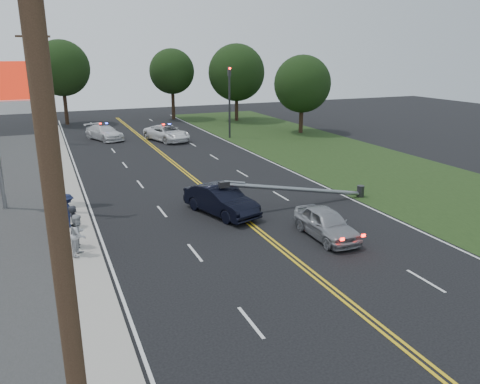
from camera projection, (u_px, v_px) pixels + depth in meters
name	position (u px, v px, depth m)	size (l,w,h in m)	color
ground	(315.00, 276.00, 18.40)	(120.00, 120.00, 0.00)	black
sidewalk	(72.00, 222.00, 24.07)	(1.80, 70.00, 0.12)	#A49E94
grass_verge	(407.00, 180.00, 32.25)	(12.00, 80.00, 0.01)	black
centerline_yellow	(224.00, 203.00, 27.22)	(0.36, 80.00, 0.00)	gold
pylon_sign	(14.00, 100.00, 25.11)	(3.20, 0.35, 8.00)	gray
traffic_signal	(229.00, 96.00, 46.74)	(0.28, 0.41, 7.05)	#2D2D30
fallen_streetlight	(305.00, 189.00, 26.75)	(9.36, 0.44, 1.91)	#2D2D30
utility_pole_near	(68.00, 308.00, 6.45)	(1.60, 0.28, 10.00)	#382619
utility_pole_mid	(43.00, 120.00, 24.09)	(1.60, 0.28, 10.00)	#382619
utility_pole_far	(39.00, 90.00, 43.50)	(1.60, 0.28, 10.00)	#382619
tree_6	(62.00, 68.00, 54.85)	(6.51, 6.51, 9.89)	black
tree_7	(172.00, 71.00, 59.46)	(5.69, 5.69, 8.92)	black
tree_8	(236.00, 73.00, 58.27)	(7.03, 7.03, 9.49)	black
tree_9	(302.00, 84.00, 49.54)	(6.02, 6.02, 8.21)	black
crashed_sedan	(221.00, 200.00, 25.23)	(1.68, 4.81, 1.58)	black
waiting_sedan	(326.00, 223.00, 22.07)	(1.66, 4.13, 1.41)	#95969C
emergency_a	(167.00, 133.00, 46.15)	(2.53, 5.48, 1.52)	white
emergency_b	(104.00, 132.00, 46.70)	(2.05, 5.05, 1.47)	silver
bystander_a	(75.00, 226.00, 20.62)	(0.70, 0.46, 1.93)	#24252B
bystander_b	(79.00, 235.00, 19.84)	(0.88, 0.69, 1.81)	#B4B5BA
bystander_c	(68.00, 210.00, 23.06)	(1.09, 0.63, 1.69)	#181F3E
bystander_d	(63.00, 204.00, 23.78)	(1.10, 0.46, 1.88)	#564B45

